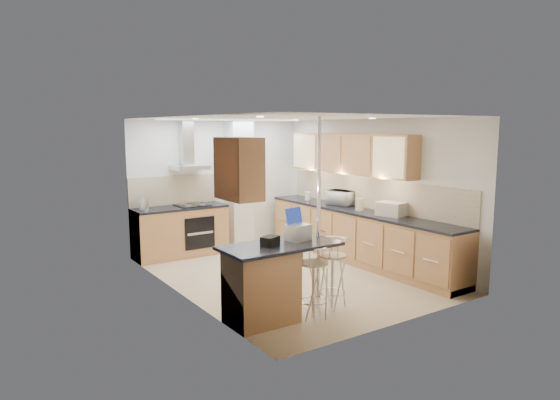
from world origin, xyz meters
TOP-DOWN VIEW (x-y plane):
  - ground at (0.00, 0.00)m, footprint 4.80×4.80m
  - room_shell at (0.32, 0.38)m, footprint 3.64×4.84m
  - right_counter at (1.50, 0.00)m, footprint 0.63×4.40m
  - back_counter at (-0.95, 2.10)m, footprint 1.70×0.63m
  - peninsula at (-1.12, -1.45)m, footprint 1.47×0.72m
  - microwave at (1.62, 0.60)m, footprint 0.44×0.55m
  - laptop at (-0.81, -1.40)m, footprint 0.33×0.28m
  - bag at (-1.27, -1.46)m, footprint 0.26×0.23m
  - bar_stool_near at (-0.77, -1.66)m, footprint 0.38×0.38m
  - bar_stool_end at (-0.36, -1.53)m, footprint 0.54×0.54m
  - jar_a at (1.54, 0.87)m, footprint 0.14×0.14m
  - jar_b at (1.50, 1.46)m, footprint 0.14×0.14m
  - jar_c at (1.48, -0.05)m, footprint 0.14×0.14m
  - jar_d at (1.52, -0.53)m, footprint 0.12×0.12m
  - bread_bin at (1.55, -0.73)m, footprint 0.43×0.50m
  - kettle at (-1.60, 2.14)m, footprint 0.16×0.16m

SIDE VIEW (x-z plane):
  - ground at x=0.00m, z-range 0.00..0.00m
  - back_counter at x=-0.95m, z-range 0.00..0.92m
  - right_counter at x=1.50m, z-range 0.00..0.92m
  - bar_stool_near at x=-0.77m, z-range 0.00..0.93m
  - bar_stool_end at x=-0.36m, z-range 0.00..0.93m
  - peninsula at x=-1.12m, z-range 0.01..0.95m
  - jar_d at x=1.52m, z-range 0.92..1.06m
  - bag at x=-1.27m, z-range 0.94..1.06m
  - jar_b at x=1.50m, z-range 0.92..1.08m
  - jar_a at x=1.54m, z-range 0.92..1.12m
  - jar_c at x=1.48m, z-range 0.92..1.13m
  - kettle at x=-1.60m, z-range 0.92..1.14m
  - bread_bin at x=1.55m, z-range 0.92..1.14m
  - laptop at x=-0.81m, z-range 0.94..1.14m
  - microwave at x=1.62m, z-range 0.92..1.19m
  - room_shell at x=0.32m, z-range 0.29..2.80m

